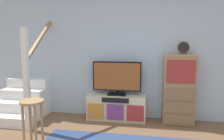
# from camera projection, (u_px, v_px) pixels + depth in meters

# --- Properties ---
(back_wall) EXTENTS (6.40, 0.12, 2.70)m
(back_wall) POSITION_uv_depth(u_px,v_px,m) (133.00, 52.00, 4.42)
(back_wall) COLOR #A8BCD1
(back_wall) RESTS_ON ground_plane
(media_console) EXTENTS (1.16, 0.38, 0.50)m
(media_console) POSITION_uv_depth(u_px,v_px,m) (117.00, 107.00, 4.36)
(media_console) COLOR beige
(media_console) RESTS_ON ground_plane
(television) EXTENTS (0.96, 0.22, 0.67)m
(television) POSITION_uv_depth(u_px,v_px,m) (117.00, 77.00, 4.30)
(television) COLOR black
(television) RESTS_ON media_console
(side_cabinet) EXTENTS (0.58, 0.38, 1.33)m
(side_cabinet) POSITION_uv_depth(u_px,v_px,m) (179.00, 89.00, 4.12)
(side_cabinet) COLOR #93704C
(side_cabinet) RESTS_ON ground_plane
(desk_clock) EXTENTS (0.21, 0.08, 0.24)m
(desk_clock) POSITION_uv_depth(u_px,v_px,m) (183.00, 48.00, 3.99)
(desk_clock) COLOR #4C3823
(desk_clock) RESTS_ON side_cabinet
(staircase) EXTENTS (1.00, 1.36, 2.20)m
(staircase) POSITION_uv_depth(u_px,v_px,m) (28.00, 97.00, 4.68)
(staircase) COLOR white
(staircase) RESTS_ON ground_plane
(bar_stool_near) EXTENTS (0.34, 0.34, 0.74)m
(bar_stool_near) POSITION_uv_depth(u_px,v_px,m) (32.00, 113.00, 3.14)
(bar_stool_near) COLOR #A37A4C
(bar_stool_near) RESTS_ON ground_plane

